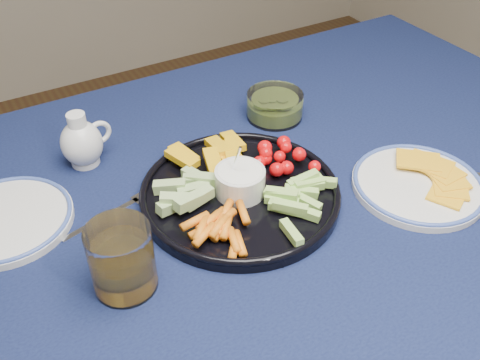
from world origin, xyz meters
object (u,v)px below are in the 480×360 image
crudite_platter (239,190)px  cheese_plate (418,183)px  pickle_bowl (275,107)px  juice_tumbler (123,262)px  creamer_pitcher (82,142)px  side_plate_extra (6,219)px  dining_table (216,284)px

crudite_platter → cheese_plate: size_ratio=1.50×
pickle_bowl → juice_tumbler: 0.48m
crudite_platter → creamer_pitcher: crudite_platter is taller
side_plate_extra → crudite_platter: bearing=-20.9°
dining_table → pickle_bowl: size_ratio=15.17×
dining_table → side_plate_extra: 0.34m
creamer_pitcher → side_plate_extra: bearing=-149.2°
side_plate_extra → cheese_plate: bearing=-22.7°
juice_tumbler → creamer_pitcher: bearing=82.8°
pickle_bowl → side_plate_extra: 0.52m
crudite_platter → juice_tumbler: crudite_platter is taller
dining_table → juice_tumbler: 0.19m
dining_table → crudite_platter: crudite_platter is taller
dining_table → creamer_pitcher: (-0.10, 0.29, 0.13)m
crudite_platter → juice_tumbler: bearing=-160.7°
pickle_bowl → cheese_plate: 0.32m
crudite_platter → juice_tumbler: 0.23m
creamer_pitcher → cheese_plate: (0.45, -0.34, -0.03)m
creamer_pitcher → cheese_plate: bearing=-37.2°
pickle_bowl → crudite_platter: bearing=-135.8°
dining_table → side_plate_extra: (-0.25, 0.20, 0.10)m
crudite_platter → cheese_plate: crudite_platter is taller
creamer_pitcher → cheese_plate: creamer_pitcher is taller
crudite_platter → side_plate_extra: 0.36m
side_plate_extra → pickle_bowl: bearing=5.7°
pickle_bowl → side_plate_extra: bearing=-174.3°
creamer_pitcher → side_plate_extra: size_ratio=0.50×
crudite_platter → creamer_pitcher: size_ratio=3.23×
creamer_pitcher → pickle_bowl: size_ratio=0.91×
dining_table → crudite_platter: (0.08, 0.07, 0.11)m
cheese_plate → juice_tumbler: juice_tumbler is taller
pickle_bowl → cheese_plate: (0.08, -0.30, -0.01)m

